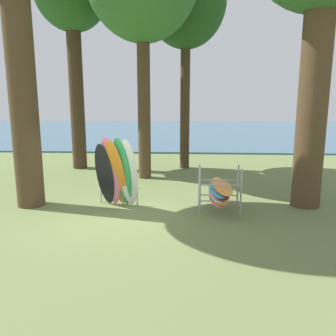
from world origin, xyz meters
name	(u,v)px	position (x,y,z in m)	size (l,w,h in m)	color
ground_plane	(115,217)	(0.00, 0.00, 0.00)	(80.00, 80.00, 0.00)	olive
lake_water	(171,130)	(0.00, 29.29, 0.05)	(80.00, 36.00, 0.10)	#38607A
tree_mid_behind	(186,3)	(1.75, 6.95, 7.17)	(3.47, 3.47, 9.26)	#42301E
leaning_board_pile	(117,173)	(-0.12, 0.89, 0.99)	(1.32, 0.84, 2.07)	black
board_storage_rack	(219,191)	(2.79, 0.72, 0.55)	(1.15, 2.13, 1.25)	#9EA0A5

